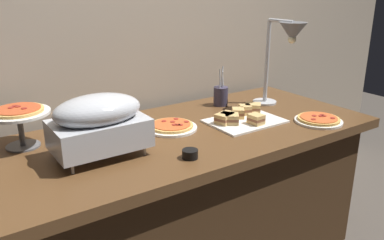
{
  "coord_description": "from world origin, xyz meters",
  "views": [
    {
      "loc": [
        -1.01,
        -1.52,
        1.44
      ],
      "look_at": [
        0.02,
        0.0,
        0.81
      ],
      "focal_mm": 37.34,
      "sensor_mm": 36.0,
      "label": 1
    }
  ],
  "objects_px": {
    "sauce_cup_near": "(190,154)",
    "chafing_dish": "(99,122)",
    "heat_lamp": "(287,41)",
    "pizza_plate_front": "(172,127)",
    "utensil_holder": "(221,96)",
    "sandwich_platter": "(241,117)",
    "pizza_plate_center": "(319,120)",
    "pizza_plate_raised_stand": "(19,116)"
  },
  "relations": [
    {
      "from": "sauce_cup_near",
      "to": "heat_lamp",
      "type": "bearing_deg",
      "value": 18.18
    },
    {
      "from": "pizza_plate_center",
      "to": "pizza_plate_raised_stand",
      "type": "xyz_separation_m",
      "value": [
        -1.34,
        0.51,
        0.13
      ]
    },
    {
      "from": "heat_lamp",
      "to": "pizza_plate_center",
      "type": "height_order",
      "value": "heat_lamp"
    },
    {
      "from": "chafing_dish",
      "to": "sauce_cup_near",
      "type": "height_order",
      "value": "chafing_dish"
    },
    {
      "from": "heat_lamp",
      "to": "pizza_plate_center",
      "type": "distance_m",
      "value": 0.46
    },
    {
      "from": "pizza_plate_front",
      "to": "utensil_holder",
      "type": "distance_m",
      "value": 0.49
    },
    {
      "from": "chafing_dish",
      "to": "pizza_plate_center",
      "type": "bearing_deg",
      "value": -11.97
    },
    {
      "from": "chafing_dish",
      "to": "heat_lamp",
      "type": "height_order",
      "value": "heat_lamp"
    },
    {
      "from": "pizza_plate_raised_stand",
      "to": "pizza_plate_center",
      "type": "bearing_deg",
      "value": -21.0
    },
    {
      "from": "pizza_plate_front",
      "to": "sandwich_platter",
      "type": "distance_m",
      "value": 0.37
    },
    {
      "from": "sandwich_platter",
      "to": "heat_lamp",
      "type": "bearing_deg",
      "value": 6.26
    },
    {
      "from": "heat_lamp",
      "to": "pizza_plate_raised_stand",
      "type": "xyz_separation_m",
      "value": [
        -1.36,
        0.25,
        -0.24
      ]
    },
    {
      "from": "pizza_plate_front",
      "to": "pizza_plate_center",
      "type": "distance_m",
      "value": 0.76
    },
    {
      "from": "sauce_cup_near",
      "to": "utensil_holder",
      "type": "height_order",
      "value": "utensil_holder"
    },
    {
      "from": "pizza_plate_raised_stand",
      "to": "sandwich_platter",
      "type": "height_order",
      "value": "pizza_plate_raised_stand"
    },
    {
      "from": "sauce_cup_near",
      "to": "chafing_dish",
      "type": "bearing_deg",
      "value": 141.84
    },
    {
      "from": "pizza_plate_raised_stand",
      "to": "utensil_holder",
      "type": "distance_m",
      "value": 1.11
    },
    {
      "from": "sauce_cup_near",
      "to": "utensil_holder",
      "type": "bearing_deg",
      "value": 42.59
    },
    {
      "from": "chafing_dish",
      "to": "sandwich_platter",
      "type": "height_order",
      "value": "chafing_dish"
    },
    {
      "from": "chafing_dish",
      "to": "sandwich_platter",
      "type": "relative_size",
      "value": 1.01
    },
    {
      "from": "heat_lamp",
      "to": "utensil_holder",
      "type": "xyz_separation_m",
      "value": [
        -0.25,
        0.25,
        -0.33
      ]
    },
    {
      "from": "pizza_plate_front",
      "to": "pizza_plate_center",
      "type": "relative_size",
      "value": 1.04
    },
    {
      "from": "pizza_plate_raised_stand",
      "to": "sauce_cup_near",
      "type": "distance_m",
      "value": 0.76
    },
    {
      "from": "pizza_plate_center",
      "to": "utensil_holder",
      "type": "relative_size",
      "value": 1.06
    },
    {
      "from": "sandwich_platter",
      "to": "utensil_holder",
      "type": "relative_size",
      "value": 1.63
    },
    {
      "from": "heat_lamp",
      "to": "pizza_plate_front",
      "type": "distance_m",
      "value": 0.79
    },
    {
      "from": "pizza_plate_raised_stand",
      "to": "sandwich_platter",
      "type": "distance_m",
      "value": 1.06
    },
    {
      "from": "pizza_plate_center",
      "to": "chafing_dish",
      "type": "bearing_deg",
      "value": 168.03
    },
    {
      "from": "sandwich_platter",
      "to": "sauce_cup_near",
      "type": "relative_size",
      "value": 5.68
    },
    {
      "from": "pizza_plate_front",
      "to": "pizza_plate_center",
      "type": "xyz_separation_m",
      "value": [
        0.68,
        -0.34,
        0.0
      ]
    },
    {
      "from": "heat_lamp",
      "to": "pizza_plate_front",
      "type": "bearing_deg",
      "value": 174.23
    },
    {
      "from": "chafing_dish",
      "to": "heat_lamp",
      "type": "bearing_deg",
      "value": 1.97
    },
    {
      "from": "sauce_cup_near",
      "to": "pizza_plate_center",
      "type": "bearing_deg",
      "value": -0.12
    },
    {
      "from": "heat_lamp",
      "to": "sauce_cup_near",
      "type": "xyz_separation_m",
      "value": [
        -0.82,
        -0.27,
        -0.36
      ]
    },
    {
      "from": "sauce_cup_near",
      "to": "pizza_plate_raised_stand",
      "type": "bearing_deg",
      "value": 136.49
    },
    {
      "from": "heat_lamp",
      "to": "pizza_plate_front",
      "type": "relative_size",
      "value": 1.96
    },
    {
      "from": "pizza_plate_raised_stand",
      "to": "sauce_cup_near",
      "type": "height_order",
      "value": "pizza_plate_raised_stand"
    },
    {
      "from": "pizza_plate_center",
      "to": "sandwich_platter",
      "type": "relative_size",
      "value": 0.65
    },
    {
      "from": "heat_lamp",
      "to": "pizza_plate_center",
      "type": "relative_size",
      "value": 2.04
    },
    {
      "from": "heat_lamp",
      "to": "sauce_cup_near",
      "type": "bearing_deg",
      "value": -161.82
    },
    {
      "from": "chafing_dish",
      "to": "pizza_plate_front",
      "type": "xyz_separation_m",
      "value": [
        0.41,
        0.11,
        -0.14
      ]
    },
    {
      "from": "pizza_plate_raised_stand",
      "to": "pizza_plate_front",
      "type": "bearing_deg",
      "value": -14.83
    }
  ]
}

